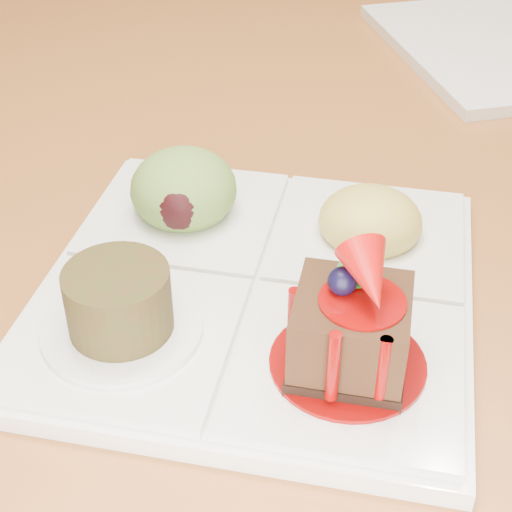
{
  "coord_description": "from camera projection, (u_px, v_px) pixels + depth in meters",
  "views": [
    {
      "loc": [
        -0.09,
        -1.11,
        1.07
      ],
      "look_at": [
        -0.11,
        -0.73,
        0.79
      ],
      "focal_mm": 55.0,
      "sensor_mm": 36.0,
      "label": 1
    }
  ],
  "objects": [
    {
      "name": "sampler_plate",
      "position": [
        255.0,
        270.0,
        0.49
      ],
      "size": [
        0.3,
        0.3,
        0.1
      ],
      "rotation": [
        0.0,
        0.0,
        -0.16
      ],
      "color": "silver",
      "rests_on": "dining_table"
    },
    {
      "name": "dining_table",
      "position": [
        361.0,
        12.0,
        1.12
      ],
      "size": [
        1.0,
        1.8,
        0.75
      ],
      "color": "brown",
      "rests_on": "ground"
    },
    {
      "name": "ground",
      "position": [
        333.0,
        358.0,
        1.53
      ],
      "size": [
        6.0,
        6.0,
        0.0
      ],
      "primitive_type": "plane",
      "color": "#552A18"
    }
  ]
}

